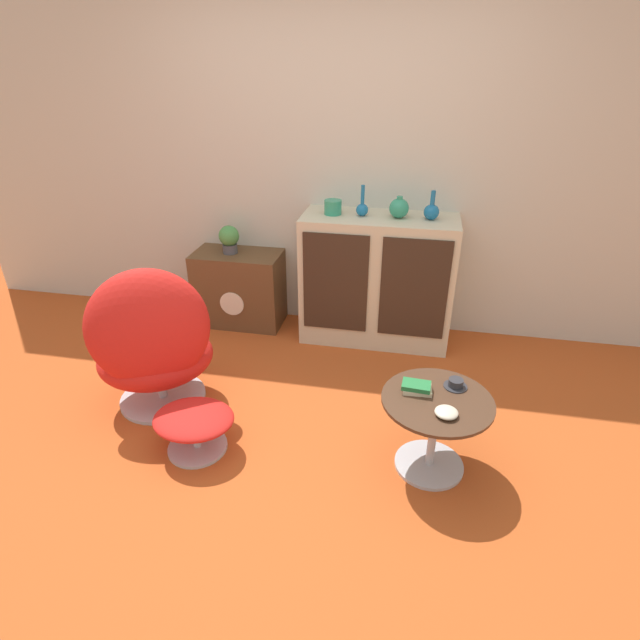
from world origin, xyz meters
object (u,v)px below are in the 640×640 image
at_px(teacup, 456,384).
at_px(vase_rightmost, 432,211).
at_px(vase_inner_left, 362,208).
at_px(potted_plant, 229,238).
at_px(sideboard, 377,280).
at_px(egg_chair, 153,344).
at_px(vase_inner_right, 399,208).
at_px(book_stack, 417,387).
at_px(tv_console, 240,288).
at_px(ottoman, 194,423).
at_px(coffee_table, 434,423).
at_px(vase_leftmost, 333,207).
at_px(bowl, 446,412).

bearing_deg(teacup, vase_rightmost, 98.38).
xyz_separation_m(vase_inner_left, potted_plant, (-1.05, 0.04, -0.31)).
relative_size(sideboard, egg_chair, 1.15).
bearing_deg(vase_inner_right, potted_plant, 178.32).
distance_m(teacup, book_stack, 0.22).
bearing_deg(tv_console, potted_plant, 179.50).
bearing_deg(book_stack, potted_plant, 137.82).
bearing_deg(ottoman, sideboard, 59.96).
bearing_deg(book_stack, teacup, 22.15).
bearing_deg(vase_rightmost, vase_inner_left, -180.00).
height_order(ottoman, coffee_table, coffee_table).
height_order(vase_inner_left, book_stack, vase_inner_left).
bearing_deg(book_stack, vase_leftmost, 117.08).
relative_size(coffee_table, vase_rightmost, 2.82).
distance_m(vase_inner_right, potted_plant, 1.35).
xyz_separation_m(ottoman, vase_inner_right, (0.99, 1.50, 0.87)).
relative_size(sideboard, coffee_table, 1.96).
relative_size(ottoman, vase_inner_left, 2.09).
distance_m(egg_chair, teacup, 1.79).
relative_size(vase_inner_right, book_stack, 0.97).
bearing_deg(vase_inner_right, book_stack, -81.11).
relative_size(tv_console, vase_inner_right, 4.56).
xyz_separation_m(sideboard, coffee_table, (0.45, -1.38, -0.19)).
xyz_separation_m(coffee_table, vase_leftmost, (-0.79, 1.38, 0.74)).
height_order(tv_console, ottoman, tv_console).
relative_size(ottoman, vase_leftmost, 3.63).
xyz_separation_m(vase_rightmost, bowl, (0.13, -1.50, -0.57)).
bearing_deg(vase_inner_left, teacup, -61.82).
distance_m(coffee_table, vase_leftmost, 1.75).
height_order(sideboard, vase_leftmost, vase_leftmost).
height_order(vase_inner_left, bowl, vase_inner_left).
xyz_separation_m(egg_chair, coffee_table, (1.69, -0.22, -0.16)).
relative_size(sideboard, book_stack, 7.10).
relative_size(sideboard, vase_rightmost, 5.53).
xyz_separation_m(tv_console, vase_rightmost, (1.48, -0.04, 0.74)).
distance_m(teacup, bowl, 0.26).
xyz_separation_m(vase_leftmost, vase_rightmost, (0.70, 0.00, 0.01)).
distance_m(vase_leftmost, vase_inner_right, 0.47).
bearing_deg(sideboard, teacup, -66.71).
distance_m(vase_inner_right, vase_rightmost, 0.23).
bearing_deg(book_stack, bowl, -49.04).
relative_size(vase_inner_left, teacup, 1.76).
height_order(coffee_table, vase_leftmost, vase_leftmost).
distance_m(sideboard, tv_console, 1.14).
xyz_separation_m(tv_console, bowl, (1.61, -1.54, 0.17)).
relative_size(tv_console, vase_inner_left, 3.19).
height_order(tv_console, vase_rightmost, vase_rightmost).
bearing_deg(vase_inner_left, vase_leftmost, 180.00).
height_order(tv_console, coffee_table, tv_console).
xyz_separation_m(coffee_table, potted_plant, (-1.62, 1.42, 0.43)).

